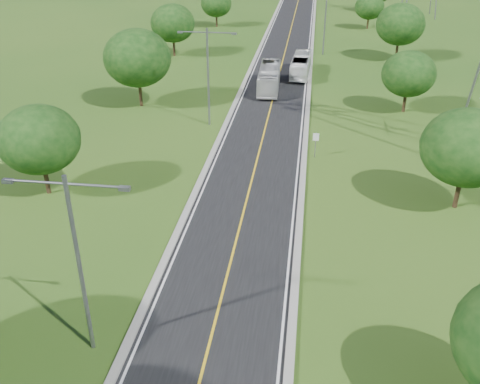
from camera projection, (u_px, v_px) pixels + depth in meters
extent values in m
plane|color=#244C15|center=(276.00, 86.00, 69.29)|extent=(260.00, 260.00, 0.00)
cube|color=black|center=(279.00, 73.00, 74.53)|extent=(8.00, 150.00, 0.06)
cube|color=gray|center=(249.00, 72.00, 75.00)|extent=(0.50, 150.00, 0.22)
cube|color=gray|center=(310.00, 74.00, 73.99)|extent=(0.50, 150.00, 0.22)
cylinder|color=slate|center=(315.00, 145.00, 48.85)|extent=(0.08, 0.08, 2.40)
cube|color=white|center=(316.00, 137.00, 48.45)|extent=(0.55, 0.04, 0.70)
cylinder|color=slate|center=(80.00, 269.00, 25.63)|extent=(0.22, 0.22, 10.00)
cylinder|color=slate|center=(35.00, 182.00, 23.65)|extent=(2.80, 0.12, 0.12)
cylinder|color=slate|center=(96.00, 186.00, 23.31)|extent=(2.80, 0.12, 0.12)
cube|color=slate|center=(8.00, 181.00, 23.82)|extent=(0.50, 0.25, 0.18)
cube|color=slate|center=(125.00, 189.00, 23.18)|extent=(0.50, 0.25, 0.18)
cylinder|color=slate|center=(208.00, 78.00, 54.53)|extent=(0.22, 0.22, 10.00)
cylinder|color=slate|center=(193.00, 32.00, 52.54)|extent=(2.80, 0.12, 0.12)
cylinder|color=slate|center=(221.00, 33.00, 52.21)|extent=(2.80, 0.12, 0.12)
cube|color=slate|center=(180.00, 32.00, 52.72)|extent=(0.50, 0.25, 0.18)
cube|color=slate|center=(234.00, 34.00, 52.08)|extent=(0.50, 0.25, 0.18)
cylinder|color=slate|center=(325.00, 22.00, 82.00)|extent=(0.22, 0.22, 10.00)
cylinder|color=black|center=(46.00, 178.00, 42.54)|extent=(0.36, 0.36, 2.70)
ellipsoid|color=#0E340E|center=(39.00, 139.00, 40.99)|extent=(6.30, 6.30, 5.36)
cylinder|color=black|center=(140.00, 92.00, 61.56)|extent=(0.36, 0.36, 3.24)
ellipsoid|color=#0E340E|center=(137.00, 58.00, 59.70)|extent=(7.56, 7.56, 6.43)
cylinder|color=black|center=(174.00, 47.00, 82.90)|extent=(0.36, 0.36, 2.88)
ellipsoid|color=#0E340E|center=(173.00, 23.00, 81.25)|extent=(6.72, 6.72, 5.71)
cylinder|color=black|center=(217.00, 20.00, 103.70)|extent=(0.36, 0.36, 2.52)
ellipsoid|color=#0E340E|center=(216.00, 3.00, 102.26)|extent=(5.88, 5.88, 5.00)
cylinder|color=black|center=(458.00, 190.00, 40.45)|extent=(0.36, 0.36, 2.88)
ellipsoid|color=#0E340E|center=(467.00, 148.00, 38.80)|extent=(6.72, 6.72, 5.71)
cylinder|color=black|center=(405.00, 101.00, 59.91)|extent=(0.36, 0.36, 2.52)
ellipsoid|color=#0E340E|center=(409.00, 74.00, 58.47)|extent=(5.88, 5.88, 5.00)
cylinder|color=black|center=(397.00, 50.00, 80.57)|extent=(0.36, 0.36, 3.06)
ellipsoid|color=#0E340E|center=(400.00, 24.00, 78.81)|extent=(7.14, 7.14, 6.07)
cylinder|color=black|center=(368.00, 22.00, 102.05)|extent=(0.36, 0.36, 2.34)
ellipsoid|color=#0E340E|center=(370.00, 7.00, 100.71)|extent=(5.46, 5.46, 4.64)
cylinder|color=black|center=(377.00, 5.00, 119.06)|extent=(0.36, 0.36, 2.70)
imported|color=white|center=(301.00, 65.00, 73.00)|extent=(2.71, 9.87, 2.72)
imported|color=silver|center=(269.00, 78.00, 67.25)|extent=(2.82, 10.61, 2.93)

